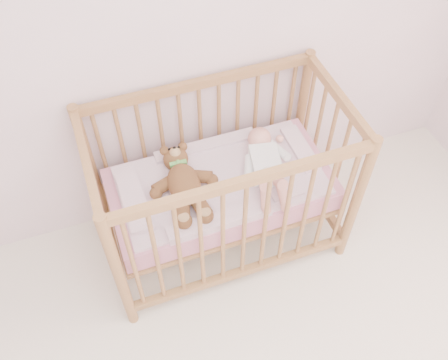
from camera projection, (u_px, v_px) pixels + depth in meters
name	position (u px, v px, depth m)	size (l,w,h in m)	color
wall_back	(147.00, 21.00, 2.30)	(4.00, 0.02, 2.70)	white
crib	(221.00, 187.00, 2.77)	(1.36, 0.76, 1.00)	#B17F4B
mattress	(221.00, 189.00, 2.78)	(1.22, 0.62, 0.13)	pink
blanket	(221.00, 180.00, 2.72)	(1.10, 0.58, 0.06)	#D492AD
baby	(266.00, 162.00, 2.70)	(0.29, 0.59, 0.14)	white
teddy_bear	(184.00, 183.00, 2.60)	(0.38, 0.55, 0.15)	brown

